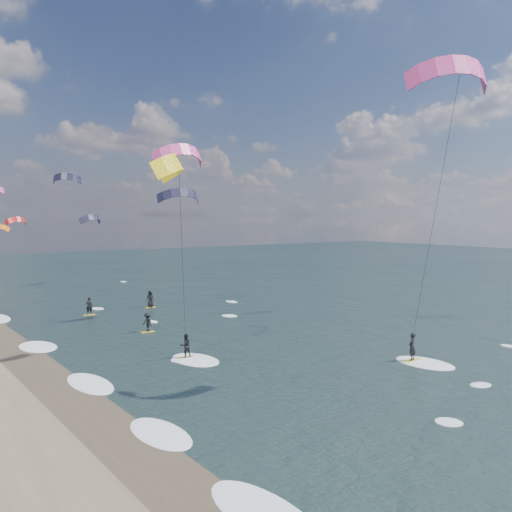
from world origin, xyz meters
TOP-DOWN VIEW (x-y plane):
  - ground at (0.00, 0.00)m, footprint 260.00×260.00m
  - wet_sand_strip at (-12.00, 10.00)m, footprint 3.00×240.00m
  - kitesurfer_near_a at (5.20, 2.77)m, footprint 7.99×9.06m
  - kitesurfer_near_b at (-5.51, 12.77)m, footprint 6.65×9.17m
  - far_kitesurfers at (0.08, 32.60)m, footprint 7.71×12.23m
  - bg_kite_field at (-0.16, 54.94)m, footprint 14.31×75.90m
  - shoreline_surf at (-10.80, 14.75)m, footprint 2.40×79.40m

SIDE VIEW (x-z plane):
  - ground at x=0.00m, z-range 0.00..0.00m
  - shoreline_surf at x=-10.80m, z-range -0.06..0.06m
  - wet_sand_strip at x=-12.00m, z-range 0.00..0.01m
  - far_kitesurfers at x=0.08m, z-range -0.04..1.72m
  - kitesurfer_near_b at x=-5.51m, z-range 1.70..15.04m
  - bg_kite_field at x=-0.16m, z-range 7.39..14.81m
  - kitesurfer_near_a at x=5.20m, z-range 4.93..22.85m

